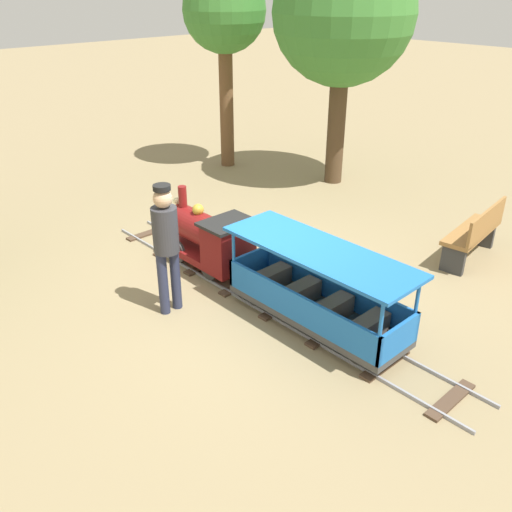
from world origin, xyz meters
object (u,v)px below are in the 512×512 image
at_px(oak_tree_far, 344,14).
at_px(locomotive, 210,238).
at_px(oak_tree_distant, 224,14).
at_px(park_bench, 475,233).
at_px(passenger_car, 316,295).
at_px(conductor_person, 166,239).

bearing_deg(oak_tree_far, locomotive, -163.11).
distance_m(locomotive, oak_tree_distant, 5.46).
bearing_deg(oak_tree_far, park_bench, -108.35).
bearing_deg(locomotive, oak_tree_far, 16.89).
relative_size(passenger_car, oak_tree_far, 0.54).
relative_size(locomotive, conductor_person, 0.89).
distance_m(park_bench, oak_tree_far, 4.62).
relative_size(conductor_person, oak_tree_distant, 0.41).
distance_m(park_bench, oak_tree_distant, 6.42).
xyz_separation_m(park_bench, oak_tree_distant, (0.35, 5.86, 2.60)).
xyz_separation_m(passenger_car, oak_tree_far, (4.14, 3.19, 2.66)).
xyz_separation_m(oak_tree_far, oak_tree_distant, (-0.84, 2.27, -0.06)).
distance_m(locomotive, park_bench, 3.76).
bearing_deg(conductor_person, oak_tree_distant, 42.91).
bearing_deg(oak_tree_distant, oak_tree_far, -69.79).
relative_size(conductor_person, oak_tree_far, 0.37).
xyz_separation_m(locomotive, oak_tree_distant, (3.30, 3.53, 2.54)).
height_order(passenger_car, oak_tree_distant, oak_tree_distant).
relative_size(park_bench, oak_tree_far, 0.31).
height_order(passenger_car, conductor_person, conductor_person).
bearing_deg(oak_tree_distant, locomotive, -133.11).
distance_m(conductor_person, oak_tree_distant, 6.25).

